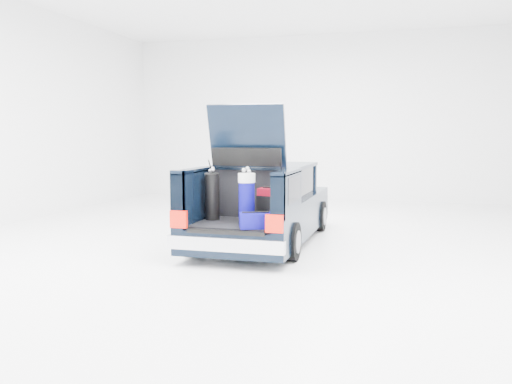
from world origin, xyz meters
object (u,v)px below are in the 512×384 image
(blue_duffel, at_px, (256,220))
(blue_golf_bag, at_px, (247,198))
(car, at_px, (265,205))
(red_suitcase, at_px, (269,205))
(black_golf_bag, at_px, (212,196))

(blue_duffel, bearing_deg, blue_golf_bag, 104.48)
(car, height_order, blue_golf_bag, car)
(car, relative_size, blue_duffel, 8.49)
(red_suitcase, relative_size, blue_golf_bag, 0.63)
(car, bearing_deg, blue_golf_bag, -84.77)
(blue_golf_bag, bearing_deg, black_golf_bag, 173.26)
(red_suitcase, height_order, black_golf_bag, black_golf_bag)
(blue_golf_bag, distance_m, blue_duffel, 0.49)
(red_suitcase, distance_m, black_golf_bag, 0.95)
(black_golf_bag, height_order, blue_duffel, black_golf_bag)
(car, distance_m, blue_golf_bag, 1.72)
(blue_golf_bag, relative_size, blue_duffel, 1.63)
(car, xyz_separation_m, red_suitcase, (0.43, -1.37, 0.19))
(red_suitcase, xyz_separation_m, blue_golf_bag, (-0.28, -0.31, 0.14))
(blue_golf_bag, bearing_deg, red_suitcase, 61.03)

